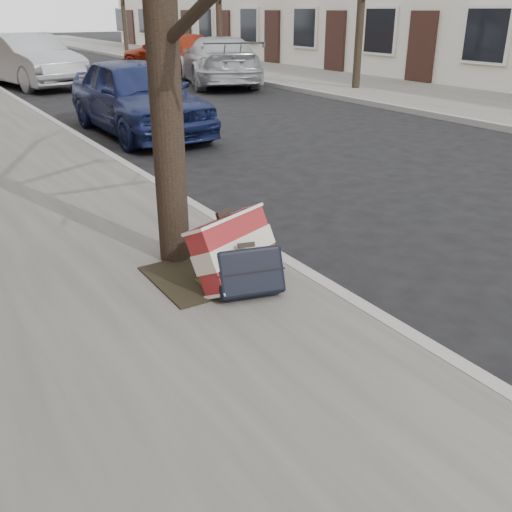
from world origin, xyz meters
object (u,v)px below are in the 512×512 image
suitcase_red (235,250)px  car_near_mid (29,60)px  car_near_front (138,96)px  suitcase_navy (249,271)px

suitcase_red → car_near_mid: 14.98m
car_near_front → suitcase_red: bearing=-105.0°
suitcase_red → car_near_front: (1.79, 6.61, 0.28)m
suitcase_red → car_near_mid: size_ratio=0.16×
suitcase_navy → car_near_mid: bearing=97.9°
suitcase_red → suitcase_navy: 0.26m
suitcase_navy → car_near_mid: car_near_mid is taller
suitcase_navy → car_near_front: 7.10m
suitcase_red → car_near_front: 6.85m
suitcase_red → car_near_mid: (1.65, 14.89, 0.35)m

